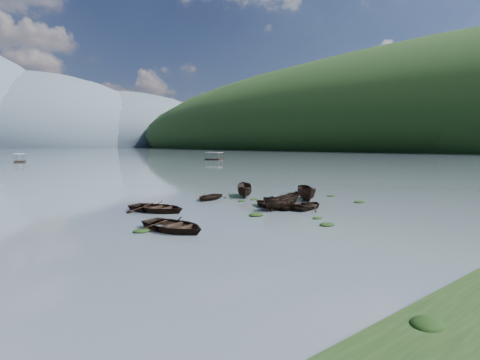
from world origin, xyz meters
TOP-DOWN VIEW (x-y plane):
  - ground_plane at (0.00, 0.00)m, footprint 2400.00×2400.00m
  - right_hill_far at (460.00, 220.00)m, footprint 520.00×1200.00m
  - haze_mtn_c at (140.00, 900.00)m, footprint 520.00×520.00m
  - haze_mtn_d at (320.00, 900.00)m, footprint 520.00×520.00m
  - rowboat_0 at (-11.59, 4.26)m, footprint 4.55×5.60m
  - rowboat_2 at (-0.56, 5.57)m, footprint 4.13×1.59m
  - rowboat_3 at (-0.43, 6.78)m, footprint 3.48×4.77m
  - rowboat_4 at (1.49, 4.53)m, footprint 4.83×4.03m
  - rowboat_5 at (5.24, 7.90)m, footprint 3.98×4.41m
  - rowboat_6 at (-9.37, 11.19)m, footprint 5.45×6.12m
  - rowboat_7 at (-2.12, 14.32)m, footprint 4.95×4.54m
  - rowboat_8 at (1.94, 13.70)m, footprint 3.73×4.20m
  - weed_clump_0 at (-4.15, 4.75)m, footprint 1.25×1.02m
  - weed_clump_1 at (-1.32, 1.04)m, footprint 0.86×0.69m
  - weed_clump_2 at (-2.66, -0.90)m, footprint 1.13×0.90m
  - weed_clump_3 at (-0.41, 11.18)m, footprint 0.85×0.71m
  - weed_clump_4 at (7.85, 3.62)m, footprint 1.22×0.96m
  - weed_clump_5 at (-13.33, 5.20)m, footprint 1.18×0.95m
  - weed_clump_6 at (1.20, 11.25)m, footprint 0.86×0.72m
  - weed_clump_7 at (9.30, 8.10)m, footprint 0.99×0.79m
  - pontoon_centre at (-4.08, 117.98)m, footprint 4.27×7.12m
  - pontoon_right at (53.92, 95.06)m, footprint 4.47×7.26m

SIDE VIEW (x-z plane):
  - ground_plane at x=0.00m, z-range 0.00..0.00m
  - right_hill_far at x=460.00m, z-range -95.00..95.00m
  - haze_mtn_c at x=140.00m, z-range -130.00..130.00m
  - haze_mtn_d at x=320.00m, z-range -110.00..110.00m
  - rowboat_0 at x=-11.59m, z-range -0.51..0.51m
  - rowboat_2 at x=-0.56m, z-range -0.79..0.79m
  - rowboat_3 at x=-0.43m, z-range -0.48..0.48m
  - rowboat_4 at x=1.49m, z-range -0.43..0.43m
  - rowboat_5 at x=5.24m, z-range -0.84..0.84m
  - rowboat_6 at x=-9.37m, z-range -0.52..0.52m
  - rowboat_7 at x=-2.12m, z-range -0.42..0.42m
  - rowboat_8 at x=1.94m, z-range -0.79..0.79m
  - weed_clump_0 at x=-4.15m, z-range -0.14..0.14m
  - weed_clump_1 at x=-1.32m, z-range -0.09..0.09m
  - weed_clump_2 at x=-2.66m, z-range -0.12..0.12m
  - weed_clump_3 at x=-0.41m, z-range -0.09..0.09m
  - weed_clump_4 at x=7.85m, z-range -0.13..0.13m
  - weed_clump_5 at x=-13.33m, z-range -0.12..0.12m
  - weed_clump_6 at x=1.20m, z-range -0.09..0.09m
  - weed_clump_7 at x=9.30m, z-range -0.11..0.11m
  - pontoon_centre at x=-4.08m, z-range -1.27..1.27m
  - pontoon_right at x=53.92m, z-range -1.29..1.29m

